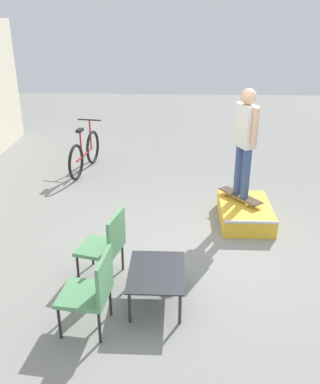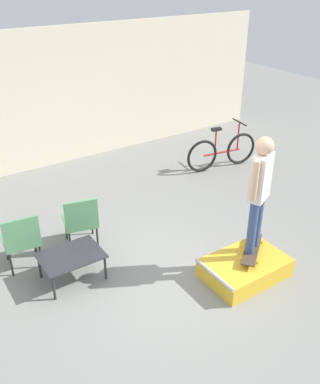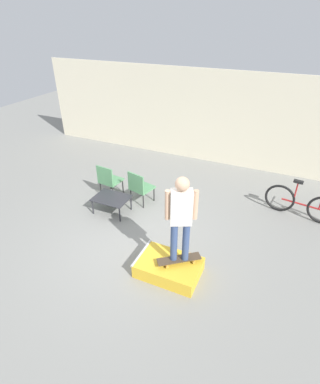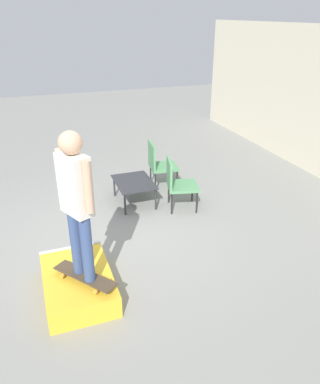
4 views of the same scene
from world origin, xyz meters
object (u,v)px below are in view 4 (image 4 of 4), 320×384
Objects in this scene: person_skater at (76,197)px; patio_chair_left at (159,163)px; skate_ramp_box at (78,283)px; patio_chair_right at (177,182)px; coffee_table at (134,184)px; skateboard_on_ramp at (85,276)px.

patio_chair_left is at bearing 120.11° from person_skater.
patio_chair_right is at bearing 129.91° from skate_ramp_box.
coffee_table is 0.84m from patio_chair_left.
person_skater is 1.98× the size of coffee_table.
skate_ramp_box is 1.39× the size of coffee_table.
coffee_table is at bearing 113.52° from skateboard_on_ramp.
skateboard_on_ramp is at bearing 151.81° from patio_chair_left.
patio_chair_left is (-2.83, 1.95, -0.91)m from person_skater.
person_skater reaches higher than skateboard_on_ramp.
patio_chair_left is (-2.65, 2.02, 0.37)m from skate_ramp_box.
patio_chair_right is (-1.87, 1.95, -0.91)m from person_skater.
skateboard_on_ramp is 2.71m from patio_chair_right.
person_skater reaches higher than coffee_table.
skate_ramp_box is 1.55× the size of skateboard_on_ramp.
coffee_table is (-2.15, 1.36, 0.24)m from skate_ramp_box.
skate_ramp_box is 0.30m from skateboard_on_ramp.
skateboard_on_ramp is at bearing 64.63° from person_skater.
coffee_table is at bearing 69.14° from patio_chair_right.
skateboard_on_ramp is at bearing -28.83° from coffee_table.
person_skater is at bearing -28.83° from coffee_table.
person_skater is (0.18, 0.07, 1.28)m from skate_ramp_box.
person_skater is at bearing 147.86° from patio_chair_right.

